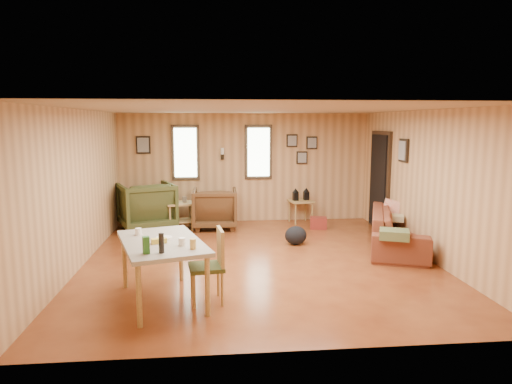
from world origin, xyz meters
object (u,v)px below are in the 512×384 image
Objects in this scene: sofa at (399,223)px; recliner_green at (147,204)px; recliner_brown at (215,206)px; side_table at (301,199)px; dining_table at (162,246)px; end_table at (180,211)px.

recliner_green reaches higher than sofa.
recliner_brown is 0.86× the size of recliner_green.
side_table is 0.46× the size of dining_table.
dining_table reaches higher than recliner_brown.
recliner_brown is 1.35× the size of end_table.
dining_table is at bearing -120.93° from side_table.
recliner_brown is 1.92m from side_table.
recliner_green is at bearing 87.99° from sofa.
end_table is (0.69, -0.06, -0.15)m from recliner_green.
recliner_brown is 0.73m from end_table.
sofa reaches higher than end_table.
dining_table is (0.74, -3.98, 0.16)m from recliner_green.
side_table is at bearing 42.12° from dining_table.
side_table is at bearing -168.53° from recliner_brown.
recliner_brown is 1.19× the size of side_table.
dining_table reaches higher than side_table.
recliner_green is (-1.41, 0.06, 0.07)m from recliner_brown.
sofa is at bearing -58.75° from side_table.
end_table is 0.40× the size of dining_table.
sofa is 3.36× the size of end_table.
end_table is at bearing 85.29° from sofa.
recliner_brown is at bearing 0.13° from end_table.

